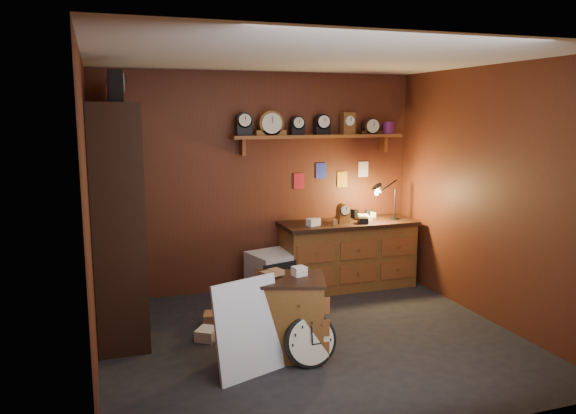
# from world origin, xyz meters

# --- Properties ---
(floor) EXTENTS (4.00, 4.00, 0.00)m
(floor) POSITION_xyz_m (0.00, 0.00, 0.00)
(floor) COLOR black
(floor) RESTS_ON ground
(room_shell) EXTENTS (4.02, 3.62, 2.71)m
(room_shell) POSITION_xyz_m (0.04, 0.11, 1.72)
(room_shell) COLOR #552514
(room_shell) RESTS_ON ground
(shelving_unit) EXTENTS (0.47, 1.60, 2.58)m
(shelving_unit) POSITION_xyz_m (-1.79, 0.98, 1.25)
(shelving_unit) COLOR black
(shelving_unit) RESTS_ON ground
(workbench) EXTENTS (1.73, 0.66, 1.36)m
(workbench) POSITION_xyz_m (1.05, 1.47, 0.47)
(workbench) COLOR brown
(workbench) RESTS_ON ground
(low_cabinet) EXTENTS (0.78, 0.72, 0.83)m
(low_cabinet) POSITION_xyz_m (-0.32, -0.24, 0.40)
(low_cabinet) COLOR brown
(low_cabinet) RESTS_ON ground
(big_round_clock) EXTENTS (0.47, 0.16, 0.47)m
(big_round_clock) POSITION_xyz_m (-0.22, -0.52, 0.23)
(big_round_clock) COLOR black
(big_round_clock) RESTS_ON ground
(white_panel) EXTENTS (0.66, 0.39, 0.84)m
(white_panel) POSITION_xyz_m (-0.78, -0.50, 0.00)
(white_panel) COLOR silver
(white_panel) RESTS_ON ground
(mini_fridge) EXTENTS (0.64, 0.66, 0.54)m
(mini_fridge) POSITION_xyz_m (0.03, 1.39, 0.27)
(mini_fridge) COLOR silver
(mini_fridge) RESTS_ON ground
(floor_box_a) EXTENTS (0.29, 0.26, 0.15)m
(floor_box_a) POSITION_xyz_m (-0.83, 0.65, 0.07)
(floor_box_a) COLOR #986542
(floor_box_a) RESTS_ON ground
(floor_box_b) EXTENTS (0.28, 0.29, 0.11)m
(floor_box_b) POSITION_xyz_m (-0.98, 0.35, 0.06)
(floor_box_b) COLOR white
(floor_box_b) RESTS_ON ground
(floor_box_c) EXTENTS (0.25, 0.21, 0.18)m
(floor_box_c) POSITION_xyz_m (-0.60, 0.47, 0.09)
(floor_box_c) COLOR #986542
(floor_box_c) RESTS_ON ground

